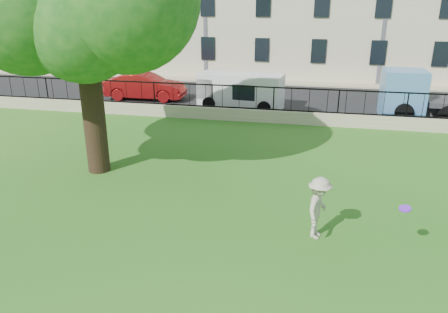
% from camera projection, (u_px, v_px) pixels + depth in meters
% --- Properties ---
extents(ground, '(120.00, 120.00, 0.00)m').
position_uv_depth(ground, '(219.00, 261.00, 10.12)').
color(ground, '#216217').
rests_on(ground, ground).
extents(retaining_wall, '(50.00, 0.40, 0.60)m').
position_uv_depth(retaining_wall, '(273.00, 116.00, 21.02)').
color(retaining_wall, gray).
rests_on(retaining_wall, ground).
extents(iron_railing, '(50.00, 0.05, 1.13)m').
position_uv_depth(iron_railing, '(274.00, 99.00, 20.72)').
color(iron_railing, black).
rests_on(iron_railing, retaining_wall).
extents(street, '(60.00, 9.00, 0.01)m').
position_uv_depth(street, '(281.00, 101.00, 25.43)').
color(street, black).
rests_on(street, ground).
extents(sidewalk, '(60.00, 1.40, 0.12)m').
position_uv_depth(sidewalk, '(288.00, 83.00, 30.19)').
color(sidewalk, gray).
rests_on(sidewalk, ground).
extents(man, '(0.85, 1.17, 1.62)m').
position_uv_depth(man, '(319.00, 208.00, 10.85)').
color(man, '#B4AA92').
rests_on(man, ground).
extents(frisbee, '(0.30, 0.30, 0.12)m').
position_uv_depth(frisbee, '(405.00, 209.00, 9.89)').
color(frisbee, '#7024D0').
extents(red_sedan, '(4.74, 1.78, 1.54)m').
position_uv_depth(red_sedan, '(145.00, 86.00, 25.50)').
color(red_sedan, '#A21315').
rests_on(red_sedan, street).
extents(white_van, '(4.61, 2.23, 1.86)m').
position_uv_depth(white_van, '(241.00, 91.00, 23.39)').
color(white_van, silver).
rests_on(white_van, street).
extents(blue_truck, '(5.60, 2.02, 2.34)m').
position_uv_depth(blue_truck, '(441.00, 95.00, 21.37)').
color(blue_truck, '#538AC3').
rests_on(blue_truck, street).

